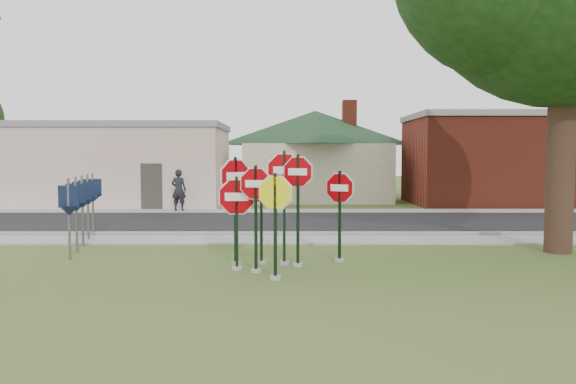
{
  "coord_description": "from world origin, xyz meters",
  "views": [
    {
      "loc": [
        0.35,
        -11.17,
        2.55
      ],
      "look_at": [
        0.37,
        2.0,
        1.7
      ],
      "focal_mm": 35.0,
      "sensor_mm": 36.0,
      "label": 1
    }
  ],
  "objects_px": {
    "stop_sign_left": "(237,211)",
    "stop_sign_center": "(256,205)",
    "stop_sign_yellow": "(275,213)",
    "pedestrian": "(179,190)"
  },
  "relations": [
    {
      "from": "stop_sign_yellow",
      "to": "stop_sign_left",
      "type": "xyz_separation_m",
      "value": [
        -0.88,
        0.97,
        -0.04
      ]
    },
    {
      "from": "stop_sign_center",
      "to": "stop_sign_yellow",
      "type": "distance_m",
      "value": 0.84
    },
    {
      "from": "stop_sign_center",
      "to": "stop_sign_yellow",
      "type": "xyz_separation_m",
      "value": [
        0.44,
        -0.71,
        -0.1
      ]
    },
    {
      "from": "stop_sign_left",
      "to": "stop_sign_center",
      "type": "bearing_deg",
      "value": -30.67
    },
    {
      "from": "stop_sign_center",
      "to": "stop_sign_yellow",
      "type": "bearing_deg",
      "value": -58.4
    },
    {
      "from": "stop_sign_yellow",
      "to": "stop_sign_left",
      "type": "height_order",
      "value": "stop_sign_yellow"
    },
    {
      "from": "pedestrian",
      "to": "stop_sign_center",
      "type": "bearing_deg",
      "value": 116.03
    },
    {
      "from": "stop_sign_yellow",
      "to": "pedestrian",
      "type": "distance_m",
      "value": 14.75
    },
    {
      "from": "stop_sign_yellow",
      "to": "stop_sign_center",
      "type": "bearing_deg",
      "value": 121.6
    },
    {
      "from": "stop_sign_center",
      "to": "stop_sign_yellow",
      "type": "height_order",
      "value": "stop_sign_center"
    }
  ]
}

